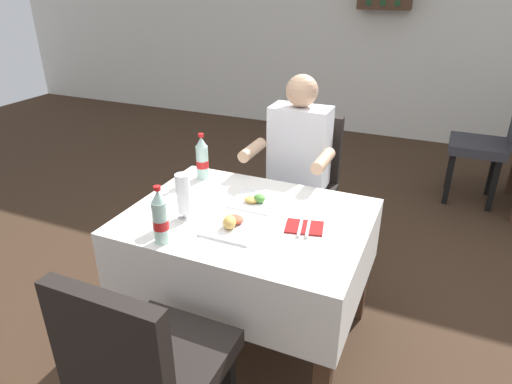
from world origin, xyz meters
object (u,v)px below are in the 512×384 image
object	(u,v)px
seated_diner_far	(296,166)
cola_bottle_secondary	(160,218)
napkin_cutlery_set	(304,227)
beer_glass_left	(183,197)
cola_bottle_primary	(202,159)
plate_near_camera	(233,225)
chair_near_camera_side	(148,365)
plate_far_diner	(256,200)
main_dining_table	(248,245)
chair_far_diner_seat	(301,183)
background_chair_left	(491,140)

from	to	relation	value
seated_diner_far	cola_bottle_secondary	world-z (taller)	seated_diner_far
seated_diner_far	napkin_cutlery_set	size ratio (longest dim) A/B	6.42
beer_glass_left	cola_bottle_primary	world-z (taller)	cola_bottle_primary
plate_near_camera	cola_bottle_primary	distance (m)	0.61
chair_near_camera_side	plate_near_camera	bearing A→B (deg)	90.85
cola_bottle_secondary	napkin_cutlery_set	world-z (taller)	cola_bottle_secondary
plate_far_diner	cola_bottle_primary	distance (m)	0.45
main_dining_table	cola_bottle_secondary	bearing A→B (deg)	-123.30
plate_far_diner	chair_far_diner_seat	bearing A→B (deg)	88.46
chair_far_diner_seat	seated_diner_far	bearing A→B (deg)	-92.00
chair_far_diner_seat	napkin_cutlery_set	size ratio (longest dim) A/B	4.94
napkin_cutlery_set	chair_far_diner_seat	bearing A→B (deg)	109.03
plate_near_camera	background_chair_left	distance (m)	2.68
background_chair_left	napkin_cutlery_set	bearing A→B (deg)	-111.08
cola_bottle_primary	napkin_cutlery_set	distance (m)	0.78
main_dining_table	background_chair_left	size ratio (longest dim) A/B	1.18
cola_bottle_primary	background_chair_left	size ratio (longest dim) A/B	0.27
cola_bottle_primary	cola_bottle_secondary	bearing A→B (deg)	-74.92
beer_glass_left	background_chair_left	bearing A→B (deg)	59.42
chair_far_diner_seat	cola_bottle_secondary	distance (m)	1.25
napkin_cutlery_set	plate_near_camera	bearing A→B (deg)	-156.05
beer_glass_left	plate_far_diner	bearing A→B (deg)	49.52
chair_near_camera_side	chair_far_diner_seat	bearing A→B (deg)	90.00
seated_diner_far	cola_bottle_primary	xyz separation A→B (m)	(-0.42, -0.41, 0.13)
plate_near_camera	chair_near_camera_side	bearing A→B (deg)	-89.15
seated_diner_far	beer_glass_left	bearing A→B (deg)	-106.55
plate_near_camera	cola_bottle_primary	bearing A→B (deg)	132.66
main_dining_table	chair_far_diner_seat	xyz separation A→B (m)	(0.00, 0.83, -0.01)
chair_far_diner_seat	seated_diner_far	world-z (taller)	seated_diner_far
seated_diner_far	background_chair_left	world-z (taller)	seated_diner_far
plate_far_diner	cola_bottle_secondary	size ratio (longest dim) A/B	0.84
background_chair_left	plate_far_diner	bearing A→B (deg)	-119.07
beer_glass_left	chair_far_diner_seat	bearing A→B (deg)	75.01
seated_diner_far	chair_far_diner_seat	bearing A→B (deg)	88.00
chair_far_diner_seat	plate_near_camera	xyz separation A→B (m)	(-0.01, -0.97, 0.19)
plate_near_camera	main_dining_table	bearing A→B (deg)	85.76
main_dining_table	chair_near_camera_side	bearing A→B (deg)	-90.00
plate_near_camera	cola_bottle_secondary	xyz separation A→B (m)	(-0.23, -0.23, 0.10)
main_dining_table	plate_far_diner	bearing A→B (deg)	97.60
seated_diner_far	beer_glass_left	distance (m)	0.91
background_chair_left	chair_near_camera_side	bearing A→B (deg)	-110.61
plate_near_camera	cola_bottle_primary	world-z (taller)	cola_bottle_primary
main_dining_table	seated_diner_far	size ratio (longest dim) A/B	0.91
cola_bottle_secondary	seated_diner_far	bearing A→B (deg)	77.76
chair_far_diner_seat	plate_near_camera	bearing A→B (deg)	-90.61
cola_bottle_primary	background_chair_left	distance (m)	2.53
beer_glass_left	background_chair_left	size ratio (longest dim) A/B	0.23
plate_far_diner	seated_diner_far	bearing A→B (deg)	88.55
chair_near_camera_side	beer_glass_left	world-z (taller)	chair_near_camera_side
chair_near_camera_side	seated_diner_far	bearing A→B (deg)	90.14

